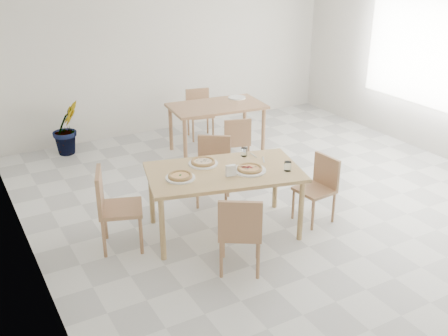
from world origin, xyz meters
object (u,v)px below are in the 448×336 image
pizza_margherita (180,176)px  chair_back_n (199,110)px  plate_margherita (180,178)px  chair_west (112,204)px  plate_mushroom (203,164)px  plate_empty (237,98)px  chair_back_s (236,139)px  chair_south (240,229)px  tumbler_b (288,166)px  second_table (217,110)px  chair_east (319,184)px  tumbler_a (244,152)px  chair_north (214,165)px  main_table (224,177)px  potted_plant (67,128)px  napkin_holder (231,171)px  plate_pepperoni (250,170)px  pizza_mushroom (203,162)px  pizza_pepperoni (250,168)px

pizza_margherita → chair_back_n: 3.39m
chair_back_n → plate_margherita: bearing=-107.8°
chair_west → plate_margherita: (0.68, -0.24, 0.24)m
plate_mushroom → plate_empty: (1.71, 2.13, 0.00)m
chair_back_s → plate_empty: (0.56, 0.92, 0.31)m
chair_south → tumbler_b: 1.02m
second_table → chair_east: bearing=-84.4°
plate_margherita → tumbler_a: tumbler_a is taller
chair_north → main_table: bearing=-75.9°
chair_south → second_table: chair_south is taller
plate_margherita → potted_plant: bearing=97.4°
pizza_margherita → plate_mushroom: bearing=30.1°
napkin_holder → chair_back_s: 1.98m
chair_west → plate_mushroom: bearing=-71.3°
chair_south → potted_plant: chair_south is taller
plate_mushroom → chair_west: bearing=179.1°
chair_north → plate_pepperoni: size_ratio=2.36×
chair_south → chair_west: 1.41m
pizza_margherita → second_table: size_ratio=0.23×
chair_west → pizza_mushroom: (1.07, -0.02, 0.26)m
plate_margherita → pizza_mushroom: pizza_mushroom is taller
plate_margherita → second_table: bearing=53.2°
chair_east → plate_margherita: 1.67m
tumbler_b → chair_south: bearing=-152.9°
pizza_mushroom → plate_empty: bearing=51.3°
pizza_margherita → potted_plant: 3.28m
tumbler_a → pizza_mushroom: bearing=178.4°
tumbler_b → second_table: 2.62m
pizza_margherita → tumbler_b: (1.10, -0.39, 0.02)m
potted_plant → napkin_holder: bearing=-75.3°
chair_west → chair_back_s: bearing=-42.1°
chair_back_n → chair_south: bearing=-98.9°
plate_pepperoni → potted_plant: size_ratio=0.43×
pizza_pepperoni → chair_west: bearing=163.0°
chair_back_s → potted_plant: (-1.95, 1.80, -0.04)m
chair_north → tumbler_a: 0.61m
pizza_pepperoni → tumbler_a: bearing=66.8°
pizza_margherita → tumbler_b: tumbler_b is taller
tumbler_b → plate_empty: 2.91m
chair_east → tumbler_b: size_ratio=7.57×
chair_south → plate_pepperoni: 0.85m
chair_west → chair_back_s: size_ratio=1.15×
plate_margherita → pizza_pepperoni: pizza_pepperoni is taller
second_table → chair_back_s: size_ratio=1.93×
second_table → potted_plant: size_ratio=1.81×
plate_pepperoni → chair_north: bearing=87.6°
tumbler_b → chair_back_n: bearing=79.7°
chair_north → potted_plant: 2.79m
chair_south → plate_margherita: bearing=-41.3°
chair_south → second_table: bearing=-82.3°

